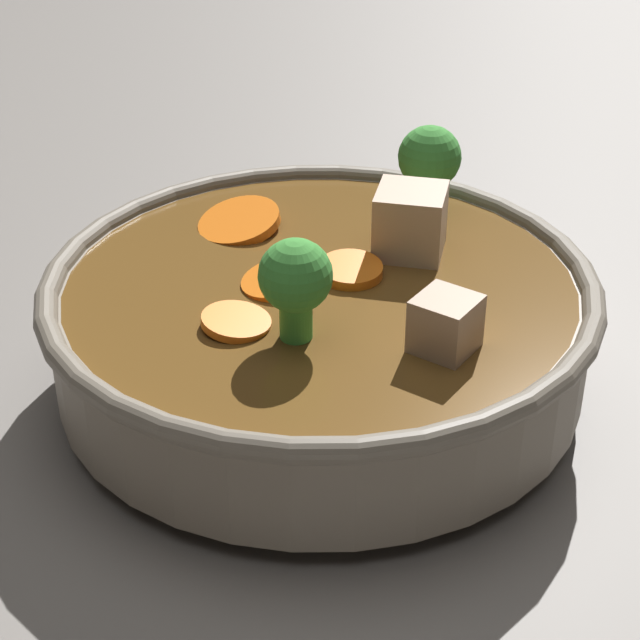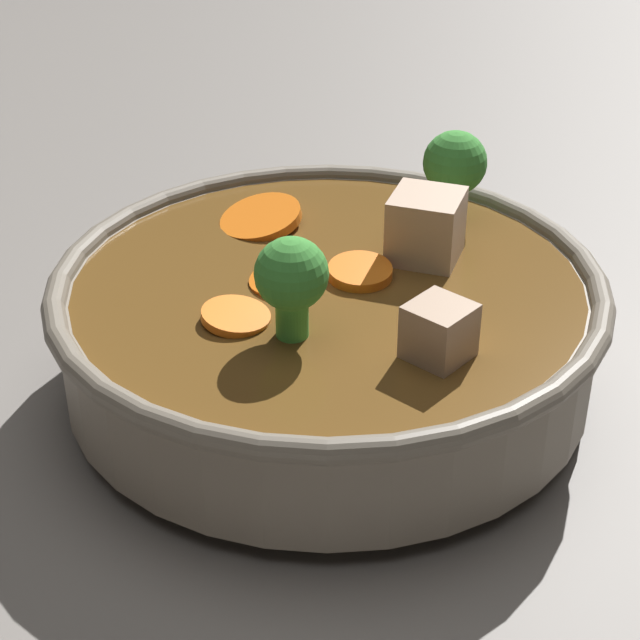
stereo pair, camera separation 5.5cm
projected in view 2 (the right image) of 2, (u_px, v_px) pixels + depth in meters
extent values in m
plane|color=slate|center=(320.00, 388.00, 0.58)|extent=(3.00, 3.00, 0.00)
cylinder|color=slate|center=(320.00, 380.00, 0.57)|extent=(0.15, 0.15, 0.01)
cylinder|color=slate|center=(320.00, 329.00, 0.56)|extent=(0.27, 0.27, 0.05)
torus|color=#685F52|center=(320.00, 283.00, 0.54)|extent=(0.29, 0.29, 0.01)
cylinder|color=brown|center=(320.00, 309.00, 0.55)|extent=(0.26, 0.26, 0.03)
cylinder|color=orange|center=(352.00, 272.00, 0.55)|extent=(0.04, 0.04, 0.01)
cylinder|color=orange|center=(254.00, 219.00, 0.60)|extent=(0.06, 0.06, 0.02)
cylinder|color=orange|center=(276.00, 280.00, 0.54)|extent=(0.04, 0.04, 0.01)
cylinder|color=orange|center=(227.00, 317.00, 0.51)|extent=(0.04, 0.04, 0.01)
cylinder|color=green|center=(283.00, 316.00, 0.50)|extent=(0.02, 0.02, 0.02)
sphere|color=#388433|center=(283.00, 274.00, 0.48)|extent=(0.03, 0.03, 0.03)
cylinder|color=green|center=(445.00, 201.00, 0.60)|extent=(0.02, 0.02, 0.02)
sphere|color=#388433|center=(448.00, 163.00, 0.59)|extent=(0.04, 0.04, 0.04)
cube|color=tan|center=(418.00, 226.00, 0.56)|extent=(0.05, 0.05, 0.04)
cube|color=#9E7F66|center=(430.00, 331.00, 0.48)|extent=(0.04, 0.04, 0.03)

